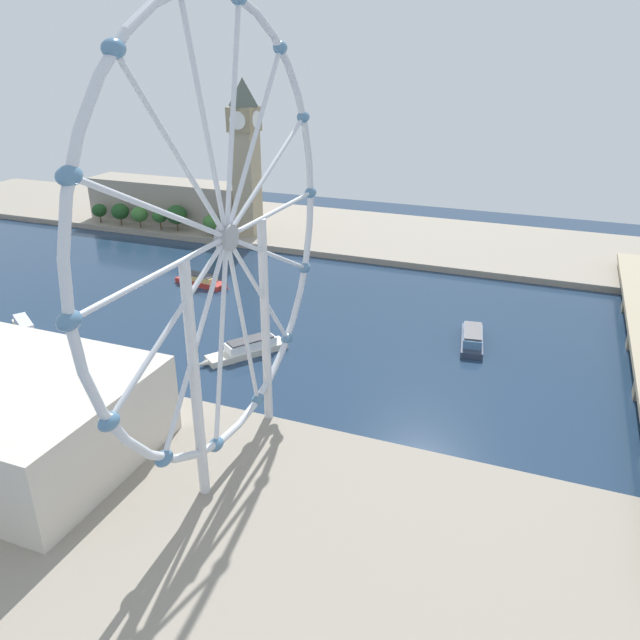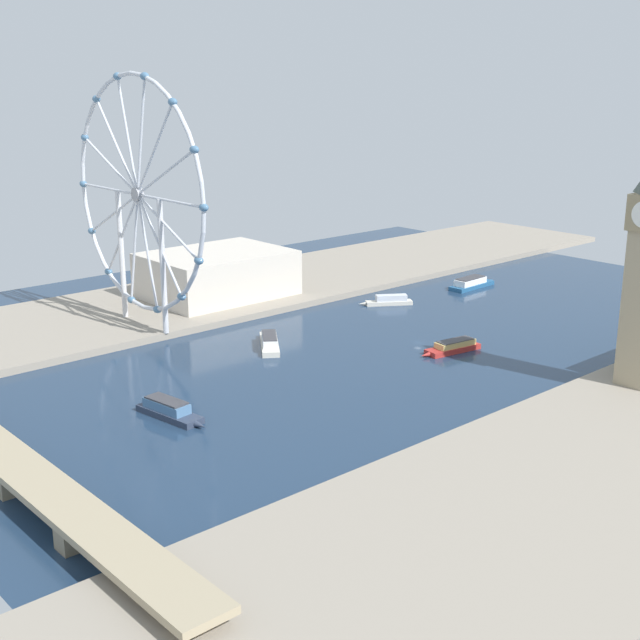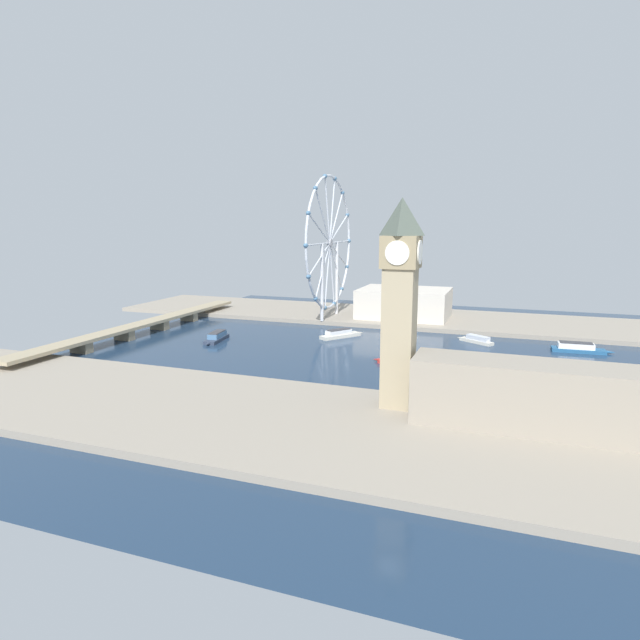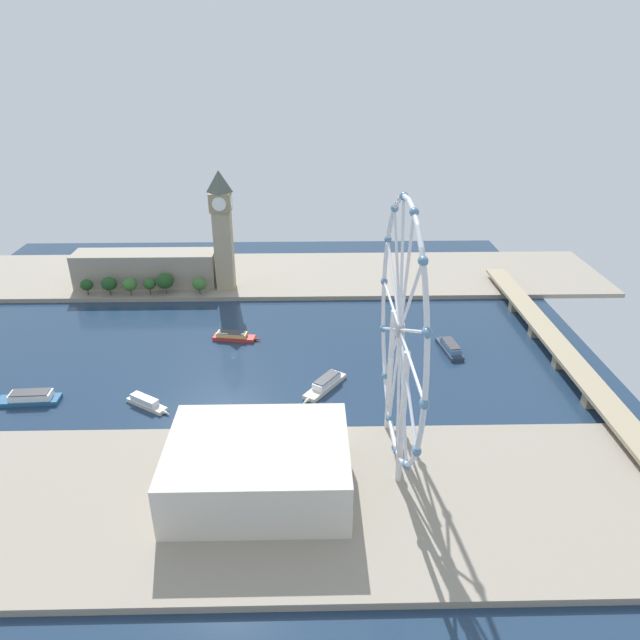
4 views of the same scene
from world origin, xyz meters
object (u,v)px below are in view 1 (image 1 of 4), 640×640
Objects in this scene: riverside_hall at (8,415)px; ferris_wheel at (227,241)px; clock_tower at (246,156)px; tour_boat_2 at (247,349)px; tour_boat_3 at (25,328)px; parliament_block at (169,201)px; tour_boat_4 at (472,338)px; tour_boat_1 at (201,280)px.

ferris_wheel is at bearing 111.75° from riverside_hall.
riverside_hall is (21.47, -53.81, -45.24)m from ferris_wheel.
riverside_hall is (203.58, 37.90, -31.62)m from clock_tower.
tour_boat_2 reaches higher than tour_boat_3.
clock_tower reaches higher than parliament_block.
tour_boat_4 is (97.78, 193.91, -12.44)m from parliament_block.
parliament_block is at bearing -102.22° from tour_boat_2.
parliament_block is 107.73m from tour_boat_1.
tour_boat_4 is (-51.74, 157.85, 0.44)m from tour_boat_3.
tour_boat_1 is at bearing 73.77° from tour_boat_4.
parliament_block is at bearing 54.86° from tour_boat_4.
clock_tower is at bearing -153.27° from ferris_wheel.
parliament_block is 0.91× the size of ferris_wheel.
tour_boat_1 is (80.73, 70.16, -12.90)m from parliament_block.
ferris_wheel is 132.52m from tour_boat_3.
parliament_block is at bearing 136.80° from tour_boat_3.
ferris_wheel reaches higher than tour_boat_3.
clock_tower is 1.21× the size of riverside_hall.
tour_boat_2 is at bearing -37.41° from tour_boat_1.
ferris_wheel is 1.59× the size of riverside_hall.
tour_boat_3 is (-61.70, -58.81, -11.87)m from riverside_hall.
tour_boat_1 is (-109.03, -78.51, -57.12)m from ferris_wheel.
tour_boat_2 is 87.38m from tour_boat_3.
clock_tower reaches higher than tour_boat_4.
ferris_wheel is 83.12m from tour_boat_2.
tour_boat_1 is 0.96× the size of tour_boat_4.
tour_boat_2 is at bearing 109.17° from tour_boat_4.
tour_boat_2 is at bearing 27.11° from clock_tower.
clock_tower reaches higher than riverside_hall.
tour_boat_2 is (-54.59, -26.42, -56.83)m from ferris_wheel.
tour_boat_3 is at bearing 13.56° from parliament_block.
tour_boat_2 is (-76.06, 27.38, -11.59)m from riverside_hall.
tour_boat_2 is 1.26× the size of tour_boat_3.
tour_boat_1 is at bearing -100.61° from tour_boat_2.
tour_boat_4 is (-91.98, 45.23, -56.66)m from ferris_wheel.
riverside_hall is 86.06m from tour_boat_3.
tour_boat_4 is (90.13, 136.94, -43.04)m from clock_tower.
tour_boat_3 reaches higher than tour_boat_1.
tour_boat_2 is at bearing -154.17° from ferris_wheel.
tour_boat_2 reaches higher than tour_boat_1.
riverside_hall reaches higher than tour_boat_1.
tour_boat_3 is 166.11m from tour_boat_4.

